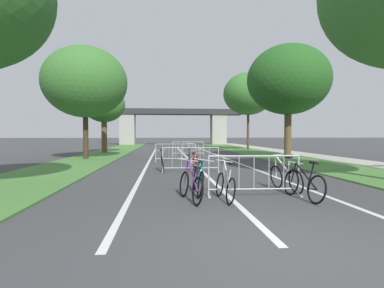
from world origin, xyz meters
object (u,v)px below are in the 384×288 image
object	(u,v)px
crowd_barrier_nearest	(254,176)
crowd_barrier_third	(176,153)
bicycle_blue_1	(190,155)
bicycle_black_7	(303,184)
bicycle_green_4	(162,162)
bicycle_purple_0	(191,186)
crowd_barrier_fourth	(188,149)
tree_left_cypress_far	(104,105)
bicycle_white_8	(285,177)
bicycle_silver_5	(225,185)
bicycle_teal_3	(198,180)
tree_right_pine_far	(288,80)
tree_right_pine_near	(248,94)
crowd_barrier_second	(191,160)
tree_left_oak_mid	(85,82)
bicycle_red_2	(196,163)
bicycle_yellow_6	(190,151)

from	to	relation	value
crowd_barrier_nearest	crowd_barrier_third	size ratio (longest dim) A/B	1.00
bicycle_blue_1	bicycle_black_7	size ratio (longest dim) A/B	0.94
bicycle_green_4	bicycle_purple_0	bearing A→B (deg)	-85.63
crowd_barrier_third	crowd_barrier_fourth	bearing A→B (deg)	77.13
tree_left_cypress_far	bicycle_white_8	world-z (taller)	tree_left_cypress_far
crowd_barrier_nearest	crowd_barrier_fourth	xyz separation A→B (m)	(-0.42, 15.25, 0.00)
crowd_barrier_fourth	bicycle_purple_0	bearing A→B (deg)	-94.55
bicycle_blue_1	bicycle_silver_5	bearing A→B (deg)	91.08
bicycle_teal_3	bicycle_silver_5	size ratio (longest dim) A/B	1.09
tree_right_pine_far	tree_right_pine_near	world-z (taller)	tree_right_pine_near
bicycle_teal_3	bicycle_white_8	distance (m)	2.48
tree_right_pine_far	bicycle_purple_0	bearing A→B (deg)	-121.70
tree_right_pine_far	bicycle_white_8	bearing A→B (deg)	-113.28
bicycle_teal_3	crowd_barrier_second	bearing A→B (deg)	-93.37
tree_right_pine_far	crowd_barrier_third	size ratio (longest dim) A/B	3.12
tree_left_oak_mid	bicycle_red_2	xyz separation A→B (m)	(6.29, -6.55, -4.52)
crowd_barrier_second	bicycle_blue_1	bearing A→B (deg)	85.42
bicycle_purple_0	bicycle_teal_3	distance (m)	0.83
crowd_barrier_third	bicycle_blue_1	distance (m)	1.06
crowd_barrier_nearest	bicycle_red_2	size ratio (longest dim) A/B	1.56
crowd_barrier_fourth	tree_right_pine_near	bearing A→B (deg)	46.36
tree_left_cypress_far	bicycle_black_7	world-z (taller)	tree_left_cypress_far
bicycle_red_2	bicycle_teal_3	bearing A→B (deg)	-81.40
tree_left_oak_mid	bicycle_silver_5	distance (m)	14.81
bicycle_green_4	bicycle_red_2	bearing A→B (deg)	-0.59
tree_right_pine_near	crowd_barrier_nearest	xyz separation A→B (m)	(-6.18, -22.18, -5.14)
crowd_barrier_third	bicycle_teal_3	world-z (taller)	crowd_barrier_third
tree_left_oak_mid	tree_left_cypress_far	bearing A→B (deg)	91.46
bicycle_red_2	bicycle_black_7	size ratio (longest dim) A/B	0.90
bicycle_green_4	bicycle_white_8	xyz separation A→B (m)	(3.43, -5.00, 0.00)
crowd_barrier_second	tree_right_pine_far	bearing A→B (deg)	43.90
bicycle_purple_0	bicycle_red_2	xyz separation A→B (m)	(0.77, 6.02, -0.01)
crowd_barrier_nearest	bicycle_white_8	world-z (taller)	crowd_barrier_nearest
bicycle_teal_3	bicycle_black_7	size ratio (longest dim) A/B	1.00
crowd_barrier_nearest	crowd_barrier_third	world-z (taller)	same
tree_right_pine_near	bicycle_red_2	world-z (taller)	tree_right_pine_near
bicycle_blue_1	bicycle_yellow_6	world-z (taller)	bicycle_blue_1
tree_left_cypress_far	bicycle_blue_1	world-z (taller)	tree_left_cypress_far
crowd_barrier_third	bicycle_white_8	distance (m)	9.97
crowd_barrier_third	bicycle_teal_3	xyz separation A→B (m)	(0.18, -9.81, -0.14)
bicycle_black_7	bicycle_silver_5	bearing A→B (deg)	170.65
tree_right_pine_near	crowd_barrier_nearest	bearing A→B (deg)	-105.57
tree_right_pine_far	crowd_barrier_fourth	bearing A→B (deg)	152.70
bicycle_yellow_6	tree_left_oak_mid	bearing A→B (deg)	-160.08
tree_left_cypress_far	bicycle_white_8	size ratio (longest dim) A/B	3.38
bicycle_red_2	bicycle_teal_3	xyz separation A→B (m)	(-0.51, -5.23, 0.02)
bicycle_blue_1	crowd_barrier_second	bearing A→B (deg)	87.16
tree_left_cypress_far	bicycle_purple_0	size ratio (longest dim) A/B	3.42
tree_right_pine_far	tree_right_pine_near	distance (m)	10.24
tree_left_oak_mid	bicycle_blue_1	bearing A→B (deg)	-12.14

